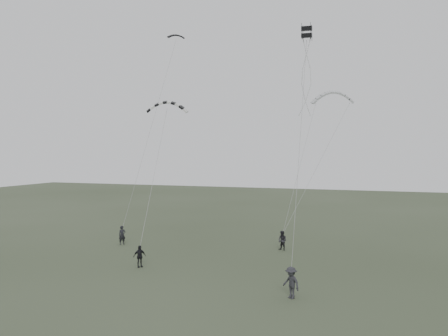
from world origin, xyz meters
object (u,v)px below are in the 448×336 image
(kite_striped, at_px, (167,102))
(kite_box, at_px, (307,32))
(flyer_left, at_px, (122,235))
(flyer_center, at_px, (140,256))
(kite_pale_large, at_px, (333,92))
(kite_dark_small, at_px, (176,35))
(flyer_far, at_px, (291,283))
(flyer_right, at_px, (282,241))

(kite_striped, height_order, kite_box, kite_box)
(flyer_left, height_order, flyer_center, flyer_left)
(kite_pale_large, height_order, kite_striped, kite_pale_large)
(flyer_center, height_order, kite_dark_small, kite_dark_small)
(flyer_far, bearing_deg, flyer_left, -174.67)
(flyer_center, relative_size, kite_dark_small, 0.93)
(flyer_far, distance_m, kite_striped, 17.63)
(flyer_left, xyz_separation_m, kite_box, (16.59, -4.84, 14.84))
(flyer_left, relative_size, flyer_far, 0.94)
(flyer_center, relative_size, kite_striped, 0.47)
(kite_box, bearing_deg, flyer_far, -94.71)
(flyer_center, xyz_separation_m, kite_box, (11.35, 1.30, 14.90))
(kite_dark_small, height_order, kite_box, kite_dark_small)
(flyer_right, relative_size, kite_striped, 0.49)
(flyer_far, relative_size, kite_dark_small, 1.07)
(kite_dark_small, bearing_deg, kite_striped, -104.45)
(flyer_left, height_order, flyer_right, flyer_left)
(kite_striped, bearing_deg, flyer_far, -55.99)
(flyer_left, bearing_deg, flyer_far, -75.72)
(kite_striped, bearing_deg, kite_pale_large, 20.29)
(flyer_center, xyz_separation_m, flyer_far, (11.22, -3.10, 0.11))
(flyer_left, relative_size, flyer_center, 1.08)
(flyer_far, bearing_deg, flyer_center, -160.80)
(flyer_right, distance_m, kite_striped, 14.60)
(flyer_right, height_order, kite_pale_large, kite_pale_large)
(kite_dark_small, relative_size, kite_pale_large, 0.42)
(flyer_right, xyz_separation_m, flyer_far, (2.77, -11.54, 0.07))
(flyer_left, relative_size, kite_striped, 0.51)
(flyer_right, xyz_separation_m, flyer_center, (-8.45, -8.44, -0.04))
(flyer_center, height_order, kite_pale_large, kite_pale_large)
(flyer_left, relative_size, kite_pale_large, 0.42)
(flyer_far, height_order, kite_box, kite_box)
(flyer_left, xyz_separation_m, kite_dark_small, (2.63, 5.60, 18.48))
(flyer_center, height_order, kite_striped, kite_striped)
(kite_dark_small, xyz_separation_m, kite_striped, (2.53, -7.15, -7.29))
(flyer_right, height_order, kite_box, kite_box)
(flyer_far, distance_m, kite_box, 15.43)
(flyer_center, xyz_separation_m, kite_dark_small, (-2.60, 11.74, 18.54))
(flyer_left, xyz_separation_m, flyer_center, (5.23, -6.14, -0.06))
(flyer_right, height_order, flyer_far, flyer_far)
(kite_box, bearing_deg, flyer_right, 109.15)
(flyer_left, distance_m, kite_pale_large, 23.22)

